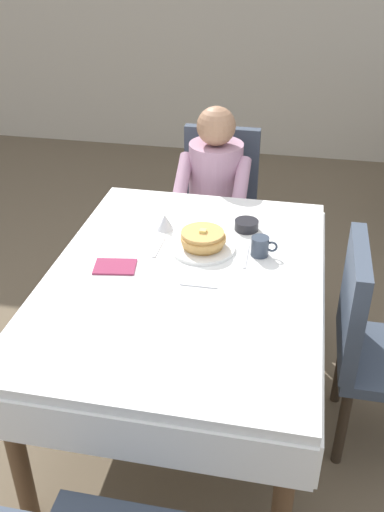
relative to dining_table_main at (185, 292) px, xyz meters
The scene contains 14 objects.
ground_plane 0.65m from the dining_table_main, ahead, with size 14.00×14.00×0.00m, color brown.
dining_table_main is the anchor object (origin of this frame).
chair_diner 1.18m from the dining_table_main, 92.06° to the left, with size 0.44×0.45×0.93m.
diner_person 1.01m from the dining_table_main, 92.37° to the left, with size 0.40×0.43×1.12m.
chair_right_side 0.78m from the dining_table_main, ahead, with size 0.45×0.44×0.93m.
plate_breakfast 0.23m from the dining_table_main, 79.52° to the left, with size 0.28×0.28×0.02m, color white.
breakfast_stack 0.25m from the dining_table_main, 79.66° to the left, with size 0.19×0.19×0.08m.
cup_coffee 0.38m from the dining_table_main, 36.02° to the left, with size 0.11×0.08×0.08m.
bowl_butter 0.48m from the dining_table_main, 64.48° to the left, with size 0.11×0.11×0.04m, color black.
syrup_pitcher 0.41m from the dining_table_main, 114.96° to the left, with size 0.08×0.08×0.07m.
fork_left_of_plate 0.26m from the dining_table_main, 129.06° to the left, with size 0.18×0.01×0.01m, color silver.
knife_right_of_plate 0.31m from the dining_table_main, 39.31° to the left, with size 0.20×0.01×0.01m, color silver.
spoon_near_edge 0.14m from the dining_table_main, 46.19° to the right, with size 0.15×0.01×0.01m, color silver.
napkin_folded 0.30m from the dining_table_main, behind, with size 0.17×0.12×0.01m, color #8C2D4C.
Camera 1 is at (0.41, -1.91, 2.01)m, focal length 40.44 mm.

